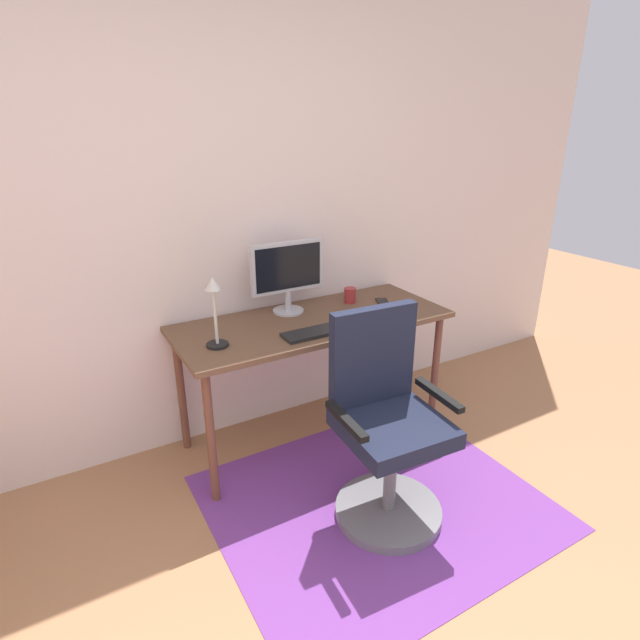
{
  "coord_description": "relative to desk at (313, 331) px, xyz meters",
  "views": [
    {
      "loc": [
        -0.75,
        -0.5,
        1.8
      ],
      "look_at": [
        0.44,
        1.56,
        0.86
      ],
      "focal_mm": 28.38,
      "sensor_mm": 36.0,
      "label": 1
    }
  ],
  "objects": [
    {
      "name": "wall_back",
      "position": [
        -0.54,
        0.39,
        0.62
      ],
      "size": [
        6.0,
        0.1,
        2.6
      ],
      "primitive_type": "cube",
      "color": "silver",
      "rests_on": "ground"
    },
    {
      "name": "area_rug",
      "position": [
        -0.03,
        -0.69,
        -0.68
      ],
      "size": [
        1.58,
        1.35,
        0.01
      ],
      "primitive_type": "cube",
      "color": "#703689",
      "rests_on": "ground"
    },
    {
      "name": "desk",
      "position": [
        0.0,
        0.0,
        0.0
      ],
      "size": [
        1.55,
        0.64,
        0.76
      ],
      "color": "brown",
      "rests_on": "ground"
    },
    {
      "name": "monitor",
      "position": [
        -0.07,
        0.18,
        0.32
      ],
      "size": [
        0.44,
        0.18,
        0.42
      ],
      "color": "#B2B2B7",
      "rests_on": "desk"
    },
    {
      "name": "keyboard",
      "position": [
        -0.06,
        -0.19,
        0.08
      ],
      "size": [
        0.43,
        0.13,
        0.02
      ],
      "primitive_type": "cube",
      "color": "black",
      "rests_on": "desk"
    },
    {
      "name": "computer_mouse",
      "position": [
        0.26,
        -0.16,
        0.09
      ],
      "size": [
        0.06,
        0.1,
        0.03
      ],
      "primitive_type": "ellipsoid",
      "color": "white",
      "rests_on": "desk"
    },
    {
      "name": "coffee_cup",
      "position": [
        0.33,
        0.14,
        0.12
      ],
      "size": [
        0.07,
        0.07,
        0.09
      ],
      "primitive_type": "cylinder",
      "color": "maroon",
      "rests_on": "desk"
    },
    {
      "name": "cell_phone",
      "position": [
        0.5,
        0.02,
        0.08
      ],
      "size": [
        0.12,
        0.16,
        0.01
      ],
      "primitive_type": "cube",
      "rotation": [
        0.0,
        0.0,
        -0.43
      ],
      "color": "black",
      "rests_on": "desk"
    },
    {
      "name": "desk_lamp",
      "position": [
        -0.59,
        -0.08,
        0.29
      ],
      "size": [
        0.11,
        0.11,
        0.36
      ],
      "color": "black",
      "rests_on": "desk"
    },
    {
      "name": "office_chair",
      "position": [
        -0.02,
        -0.73,
        -0.25
      ],
      "size": [
        0.55,
        0.52,
        1.02
      ],
      "rotation": [
        0.0,
        0.0,
        -0.07
      ],
      "color": "slate",
      "rests_on": "ground"
    }
  ]
}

